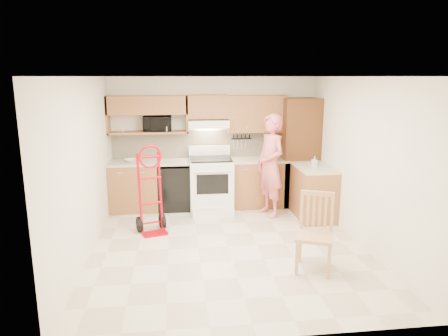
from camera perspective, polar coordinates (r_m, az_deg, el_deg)
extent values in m
cube|color=beige|center=(6.29, 0.55, -10.92)|extent=(4.00, 4.50, 0.02)
cube|color=white|center=(5.77, 0.60, 12.69)|extent=(4.00, 4.50, 0.02)
cube|color=white|center=(8.11, -1.47, 3.73)|extent=(4.00, 0.02, 2.50)
cube|color=white|center=(3.75, 5.00, -6.90)|extent=(4.00, 0.02, 2.50)
cube|color=white|center=(5.99, -18.86, -0.13)|extent=(0.02, 4.50, 2.50)
cube|color=white|center=(6.47, 18.52, 0.79)|extent=(0.02, 4.50, 2.50)
cube|color=beige|center=(8.10, -1.45, 3.35)|extent=(3.92, 0.03, 0.55)
cube|color=#986337|center=(7.98, -12.38, -2.59)|extent=(0.90, 0.60, 0.90)
cube|color=black|center=(7.95, -6.98, -2.64)|extent=(0.60, 0.60, 0.85)
cube|color=#986337|center=(8.09, 4.63, -2.12)|extent=(1.14, 0.60, 0.90)
cube|color=beige|center=(7.85, -10.36, 0.77)|extent=(1.50, 0.63, 0.04)
cube|color=beige|center=(7.99, 4.69, 1.14)|extent=(1.14, 0.63, 0.04)
cube|color=#986337|center=(7.57, 12.31, -3.41)|extent=(0.60, 1.00, 0.90)
cube|color=beige|center=(7.46, 12.48, 0.07)|extent=(0.63, 1.00, 0.04)
cube|color=#5E3213|center=(8.16, 10.36, 2.16)|extent=(0.70, 0.60, 2.10)
cube|color=#986337|center=(7.84, -10.61, 8.58)|extent=(1.50, 0.33, 0.34)
cube|color=#986337|center=(7.89, -10.46, 4.89)|extent=(1.50, 0.33, 0.04)
cube|color=#986337|center=(7.85, -2.26, 8.49)|extent=(0.76, 0.33, 0.44)
cube|color=#986337|center=(7.99, 4.62, 7.53)|extent=(1.14, 0.33, 0.70)
cube|color=white|center=(7.82, -2.20, 6.19)|extent=(0.76, 0.46, 0.14)
imported|color=black|center=(7.86, -9.23, 6.11)|extent=(0.53, 0.37, 0.29)
imported|color=#D75D64|center=(7.44, 6.46, 0.34)|extent=(0.64, 0.79, 1.86)
imported|color=white|center=(7.46, 12.44, 0.92)|extent=(0.09, 0.09, 0.18)
imported|color=white|center=(7.87, -12.87, 1.04)|extent=(0.29, 0.29, 0.05)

